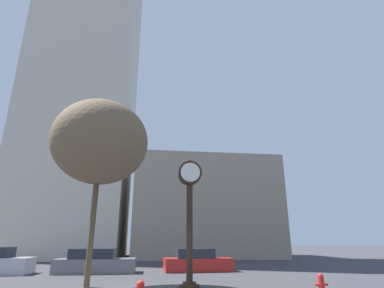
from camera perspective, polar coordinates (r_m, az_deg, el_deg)
building_tall_tower at (r=40.79m, az=-19.23°, el=11.13°), size 11.39×12.00×41.71m
building_storefront_row at (r=35.59m, az=2.01°, el=-12.32°), size 15.29×12.00×10.39m
street_clock at (r=12.93m, az=-0.45°, el=-11.11°), size 1.02×0.79×5.20m
car_grey at (r=19.24m, az=-17.97°, el=-20.70°), size 4.46×1.75×1.32m
car_red at (r=19.49m, az=0.97°, el=-21.49°), size 4.16×2.00×1.29m
fire_hydrant_near at (r=12.49m, az=23.40°, el=-23.17°), size 0.48×0.21×0.66m
bare_tree at (r=14.31m, az=-17.04°, el=0.31°), size 4.30×4.30×8.00m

